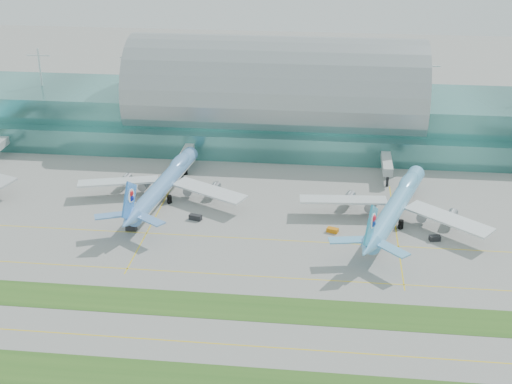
# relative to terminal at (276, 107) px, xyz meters

# --- Properties ---
(ground) EXTENTS (700.00, 700.00, 0.00)m
(ground) POSITION_rel_terminal_xyz_m (-0.01, -128.79, -14.23)
(ground) COLOR gray
(ground) RESTS_ON ground
(terminal) EXTENTS (340.00, 69.10, 36.00)m
(terminal) POSITION_rel_terminal_xyz_m (0.00, 0.00, 0.00)
(terminal) COLOR #3D7A75
(terminal) RESTS_ON ground
(grass_strip_near) EXTENTS (420.00, 12.00, 0.08)m
(grass_strip_near) POSITION_rel_terminal_xyz_m (-0.01, -156.79, -14.19)
(grass_strip_near) COLOR #2D591E
(grass_strip_near) RESTS_ON ground
(grass_strip_far) EXTENTS (420.00, 12.00, 0.08)m
(grass_strip_far) POSITION_rel_terminal_xyz_m (-0.01, -126.79, -14.19)
(grass_strip_far) COLOR #2D591E
(grass_strip_far) RESTS_ON ground
(taxiline_b) EXTENTS (420.00, 0.35, 0.01)m
(taxiline_b) POSITION_rel_terminal_xyz_m (-0.01, -142.79, -14.22)
(taxiline_b) COLOR yellow
(taxiline_b) RESTS_ON ground
(taxiline_c) EXTENTS (420.00, 0.35, 0.01)m
(taxiline_c) POSITION_rel_terminal_xyz_m (-0.01, -110.79, -14.22)
(taxiline_c) COLOR yellow
(taxiline_c) RESTS_ON ground
(taxiline_d) EXTENTS (420.00, 0.35, 0.01)m
(taxiline_d) POSITION_rel_terminal_xyz_m (-0.01, -88.79, -14.22)
(taxiline_d) COLOR yellow
(taxiline_d) RESTS_ON ground
(airliner_b) EXTENTS (60.53, 69.16, 19.04)m
(airliner_b) POSITION_rel_terminal_xyz_m (-32.78, -61.89, -8.35)
(airliner_b) COLOR #5F94D2
(airliner_b) RESTS_ON ground
(airliner_c) EXTENTS (59.94, 69.57, 19.66)m
(airliner_c) POSITION_rel_terminal_xyz_m (44.99, -71.90, -8.16)
(airliner_c) COLOR #67B2E3
(airliner_c) RESTS_ON ground
(gse_c) EXTENTS (3.51, 1.81, 1.75)m
(gse_c) POSITION_rel_terminal_xyz_m (-37.96, -87.55, -13.35)
(gse_c) COLOR black
(gse_c) RESTS_ON ground
(gse_d) EXTENTS (4.37, 2.63, 1.73)m
(gse_d) POSITION_rel_terminal_xyz_m (-19.34, -77.91, -13.36)
(gse_d) COLOR black
(gse_d) RESTS_ON ground
(gse_e) EXTENTS (3.94, 3.01, 1.37)m
(gse_e) POSITION_rel_terminal_xyz_m (25.02, -81.73, -13.54)
(gse_e) COLOR #CA6F0B
(gse_e) RESTS_ON ground
(gse_f) EXTENTS (3.66, 2.51, 1.65)m
(gse_f) POSITION_rel_terminal_xyz_m (56.20, -83.82, -13.40)
(gse_f) COLOR black
(gse_f) RESTS_ON ground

